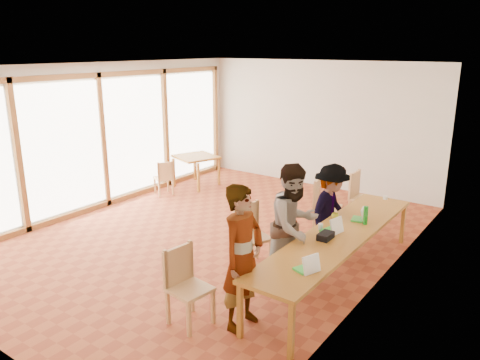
{
  "coord_description": "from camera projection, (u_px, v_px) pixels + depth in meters",
  "views": [
    {
      "loc": [
        4.95,
        -6.12,
        3.3
      ],
      "look_at": [
        0.47,
        0.13,
        1.1
      ],
      "focal_mm": 35.0,
      "sensor_mm": 36.0,
      "label": 1
    }
  ],
  "objects": [
    {
      "name": "ground",
      "position": [
        215.0,
        236.0,
        8.46
      ],
      "size": [
        8.0,
        8.0,
        0.0
      ],
      "primitive_type": "plane",
      "color": "#A04926",
      "rests_on": "ground"
    },
    {
      "name": "window_wall",
      "position": [
        102.0,
        136.0,
        9.7
      ],
      "size": [
        0.1,
        8.0,
        3.0
      ],
      "primitive_type": "cube",
      "color": "white",
      "rests_on": "ground"
    },
    {
      "name": "person_mid",
      "position": [
        294.0,
        226.0,
        6.51
      ],
      "size": [
        0.89,
        1.02,
        1.78
      ],
      "primitive_type": "imported",
      "rotation": [
        0.0,
        0.0,
        1.29
      ],
      "color": "gray",
      "rests_on": "ground"
    },
    {
      "name": "communal_table",
      "position": [
        339.0,
        236.0,
        6.64
      ],
      "size": [
        0.8,
        4.0,
        0.75
      ],
      "color": "#A66D24",
      "rests_on": "ground"
    },
    {
      "name": "wall_right",
      "position": [
        385.0,
        184.0,
        6.37
      ],
      "size": [
        0.1,
        8.0,
        3.0
      ],
      "primitive_type": "cube",
      "color": "beige",
      "rests_on": "ground"
    },
    {
      "name": "condiment_cup",
      "position": [
        385.0,
        198.0,
        8.09
      ],
      "size": [
        0.08,
        0.08,
        0.06
      ],
      "primitive_type": "cylinder",
      "color": "white",
      "rests_on": "communal_table"
    },
    {
      "name": "black_pouch",
      "position": [
        326.0,
        236.0,
        6.41
      ],
      "size": [
        0.16,
        0.26,
        0.09
      ],
      "primitive_type": "cube",
      "color": "black",
      "rests_on": "communal_table"
    },
    {
      "name": "laptop_far",
      "position": [
        360.0,
        217.0,
        7.11
      ],
      "size": [
        0.25,
        0.27,
        0.2
      ],
      "rotation": [
        0.0,
        0.0,
        0.22
      ],
      "color": "green",
      "rests_on": "communal_table"
    },
    {
      "name": "person_near",
      "position": [
        243.0,
        258.0,
        5.52
      ],
      "size": [
        0.44,
        0.66,
        1.8
      ],
      "primitive_type": "imported",
      "rotation": [
        0.0,
        0.0,
        1.55
      ],
      "color": "gray",
      "rests_on": "ground"
    },
    {
      "name": "chair_spare",
      "position": [
        164.0,
        174.0,
        10.63
      ],
      "size": [
        0.51,
        0.51,
        0.43
      ],
      "rotation": [
        0.0,
        0.0,
        2.68
      ],
      "color": "tan",
      "rests_on": "ground"
    },
    {
      "name": "wall_back",
      "position": [
        318.0,
        125.0,
        11.17
      ],
      "size": [
        6.0,
        0.1,
        3.0
      ],
      "primitive_type": "cube",
      "color": "beige",
      "rests_on": "ground"
    },
    {
      "name": "person_far",
      "position": [
        331.0,
        211.0,
        7.44
      ],
      "size": [
        0.58,
        1.0,
        1.54
      ],
      "primitive_type": "imported",
      "rotation": [
        0.0,
        0.0,
        1.57
      ],
      "color": "gray",
      "rests_on": "ground"
    },
    {
      "name": "clear_glass",
      "position": [
        321.0,
        227.0,
        6.74
      ],
      "size": [
        0.07,
        0.07,
        0.09
      ],
      "primitive_type": "cylinder",
      "color": "silver",
      "rests_on": "communal_table"
    },
    {
      "name": "chair_mid",
      "position": [
        250.0,
        227.0,
        7.24
      ],
      "size": [
        0.6,
        0.6,
        0.52
      ],
      "rotation": [
        0.0,
        0.0,
        -0.4
      ],
      "color": "tan",
      "rests_on": "ground"
    },
    {
      "name": "yellow_mug",
      "position": [
        335.0,
        216.0,
        7.17
      ],
      "size": [
        0.13,
        0.13,
        0.09
      ],
      "primitive_type": "imported",
      "rotation": [
        0.0,
        0.0,
        -0.27
      ],
      "color": "gold",
      "rests_on": "communal_table"
    },
    {
      "name": "laptop_mid",
      "position": [
        334.0,
        228.0,
        6.64
      ],
      "size": [
        0.29,
        0.31,
        0.23
      ],
      "rotation": [
        0.0,
        0.0,
        -0.21
      ],
      "color": "green",
      "rests_on": "communal_table"
    },
    {
      "name": "chair_far",
      "position": [
        322.0,
        200.0,
        8.47
      ],
      "size": [
        0.58,
        0.58,
        0.54
      ],
      "rotation": [
        0.0,
        0.0,
        0.28
      ],
      "color": "tan",
      "rests_on": "ground"
    },
    {
      "name": "chair_near",
      "position": [
        184.0,
        277.0,
        5.69
      ],
      "size": [
        0.51,
        0.51,
        0.52
      ],
      "rotation": [
        0.0,
        0.0,
        -0.13
      ],
      "color": "tan",
      "rests_on": "ground"
    },
    {
      "name": "green_bottle",
      "position": [
        366.0,
        215.0,
        6.93
      ],
      "size": [
        0.07,
        0.07,
        0.28
      ],
      "primitive_type": "cylinder",
      "color": "#157D1E",
      "rests_on": "communal_table"
    },
    {
      "name": "laptop_near",
      "position": [
        309.0,
        267.0,
        5.49
      ],
      "size": [
        0.3,
        0.31,
        0.22
      ],
      "rotation": [
        0.0,
        0.0,
        -0.36
      ],
      "color": "green",
      "rests_on": "communal_table"
    },
    {
      "name": "chair_empty",
      "position": [
        359.0,
        191.0,
        9.04
      ],
      "size": [
        0.46,
        0.46,
        0.52
      ],
      "rotation": [
        0.0,
        0.0,
        -0.01
      ],
      "color": "tan",
      "rests_on": "ground"
    },
    {
      "name": "ceiling",
      "position": [
        212.0,
        64.0,
        7.63
      ],
      "size": [
        6.0,
        8.0,
        0.04
      ],
      "primitive_type": "cube",
      "color": "white",
      "rests_on": "wall_back"
    },
    {
      "name": "side_table",
      "position": [
        196.0,
        159.0,
        11.33
      ],
      "size": [
        0.9,
        0.9,
        0.75
      ],
      "rotation": [
        0.0,
        0.0,
        -0.35
      ],
      "color": "#A66D24",
      "rests_on": "ground"
    },
    {
      "name": "pink_phone",
      "position": [
        331.0,
        232.0,
        6.65
      ],
      "size": [
        0.05,
        0.1,
        0.01
      ],
      "primitive_type": "cube",
      "color": "#F355A7",
      "rests_on": "communal_table"
    }
  ]
}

